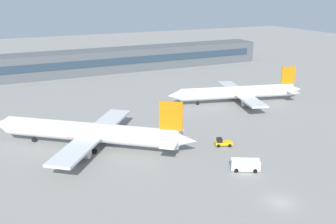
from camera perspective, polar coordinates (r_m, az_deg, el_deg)
ground_plane at (r=92.25m, az=0.39°, el=-1.71°), size 400.00×400.00×0.00m
terminal_building at (r=151.64m, az=-10.47°, el=7.69°), size 141.45×12.13×9.00m
airplane_near at (r=78.82m, az=-12.17°, el=-3.04°), size 37.82×31.42×11.23m
airplane_mid at (r=110.01m, az=10.49°, el=2.97°), size 40.39×28.64×10.13m
baggage_tug_yellow at (r=79.58m, az=8.38°, el=-4.65°), size 3.90×2.82×1.75m
service_van_white at (r=69.90m, az=11.79°, el=-7.93°), size 5.53×4.23×2.08m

